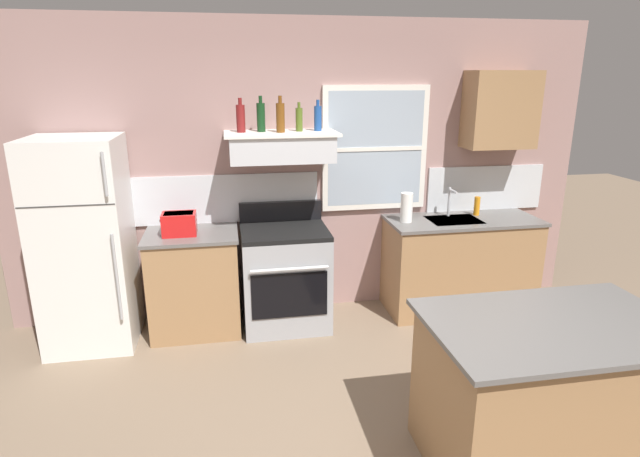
{
  "coord_description": "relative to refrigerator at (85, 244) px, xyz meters",
  "views": [
    {
      "loc": [
        -0.71,
        -2.46,
        2.22
      ],
      "look_at": [
        -0.05,
        1.2,
        1.1
      ],
      "focal_mm": 28.95,
      "sensor_mm": 36.0,
      "label": 1
    }
  ],
  "objects": [
    {
      "name": "upper_cabinet_right",
      "position": [
        3.7,
        0.2,
        1.03
      ],
      "size": [
        0.64,
        0.32,
        0.7
      ],
      "color": "#9E754C"
    },
    {
      "name": "counter_right_with_sink",
      "position": [
        3.35,
        0.06,
        -0.42
      ],
      "size": [
        1.43,
        0.63,
        0.91
      ],
      "color": "#9E754C",
      "rests_on": "ground_plane"
    },
    {
      "name": "sink_faucet",
      "position": [
        3.25,
        0.16,
        0.21
      ],
      "size": [
        0.03,
        0.17,
        0.28
      ],
      "color": "silver",
      "rests_on": "counter_right_with_sink"
    },
    {
      "name": "stove_range",
      "position": [
        1.65,
        0.02,
        -0.41
      ],
      "size": [
        0.76,
        0.69,
        1.09
      ],
      "color": "#9EA0A5",
      "rests_on": "ground_plane"
    },
    {
      "name": "counter_left_of_stove",
      "position": [
        0.85,
        0.06,
        -0.42
      ],
      "size": [
        0.79,
        0.63,
        0.91
      ],
      "color": "#9E754C",
      "rests_on": "ground_plane"
    },
    {
      "name": "bottle_amber_wine",
      "position": [
        1.64,
        0.08,
        1.0
      ],
      "size": [
        0.07,
        0.07,
        0.3
      ],
      "color": "brown",
      "rests_on": "range_hood_shelf"
    },
    {
      "name": "range_hood_shelf",
      "position": [
        1.65,
        0.12,
        0.75
      ],
      "size": [
        0.96,
        0.52,
        0.24
      ],
      "color": "silver"
    },
    {
      "name": "back_wall",
      "position": [
        1.93,
        0.39,
        0.48
      ],
      "size": [
        5.4,
        0.11,
        2.7
      ],
      "color": "gray",
      "rests_on": "ground_plane"
    },
    {
      "name": "bottle_blue_liqueur",
      "position": [
        1.97,
        0.15,
        0.98
      ],
      "size": [
        0.07,
        0.07,
        0.26
      ],
      "color": "#1E478C",
      "rests_on": "range_hood_shelf"
    },
    {
      "name": "refrigerator",
      "position": [
        0.0,
        0.0,
        0.0
      ],
      "size": [
        0.7,
        0.72,
        1.75
      ],
      "color": "white",
      "rests_on": "ground_plane"
    },
    {
      "name": "kitchen_island",
      "position": [
        2.91,
        -2.02,
        -0.42
      ],
      "size": [
        1.4,
        0.9,
        0.91
      ],
      "color": "#9E754C",
      "rests_on": "ground_plane"
    },
    {
      "name": "dish_soap_bottle",
      "position": [
        3.53,
        0.16,
        0.13
      ],
      "size": [
        0.06,
        0.06,
        0.18
      ],
      "primitive_type": "cylinder",
      "color": "orange",
      "rests_on": "counter_right_with_sink"
    },
    {
      "name": "toaster",
      "position": [
        0.76,
        0.02,
        0.13
      ],
      "size": [
        0.3,
        0.2,
        0.19
      ],
      "color": "red",
      "rests_on": "counter_left_of_stove"
    },
    {
      "name": "bottle_olive_oil_square",
      "position": [
        1.81,
        0.14,
        0.97
      ],
      "size": [
        0.06,
        0.06,
        0.24
      ],
      "color": "#4C601E",
      "rests_on": "range_hood_shelf"
    },
    {
      "name": "bottle_dark_green_wine",
      "position": [
        1.49,
        0.16,
        1.0
      ],
      "size": [
        0.07,
        0.07,
        0.3
      ],
      "color": "#143819",
      "rests_on": "range_hood_shelf"
    },
    {
      "name": "bottle_red_label_wine",
      "position": [
        1.32,
        0.15,
        0.99
      ],
      "size": [
        0.07,
        0.07,
        0.28
      ],
      "color": "maroon",
      "rests_on": "range_hood_shelf"
    },
    {
      "name": "paper_towel_roll",
      "position": [
        2.78,
        0.06,
        0.17
      ],
      "size": [
        0.11,
        0.11,
        0.27
      ],
      "primitive_type": "cylinder",
      "color": "white",
      "rests_on": "counter_right_with_sink"
    }
  ]
}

